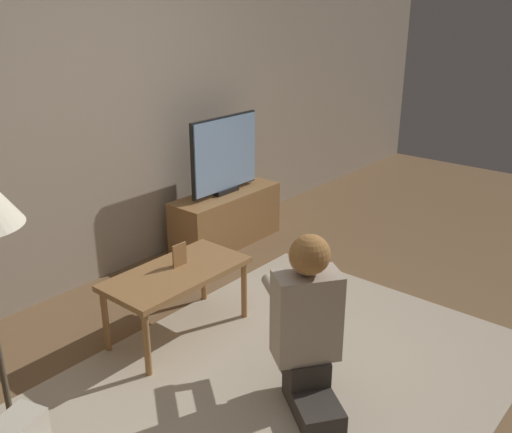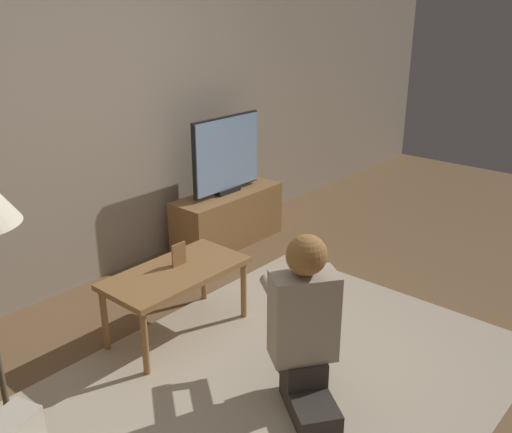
{
  "view_description": "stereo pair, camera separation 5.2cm",
  "coord_description": "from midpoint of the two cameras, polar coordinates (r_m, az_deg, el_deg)",
  "views": [
    {
      "loc": [
        -2.25,
        -1.59,
        2.04
      ],
      "look_at": [
        0.52,
        0.73,
        0.66
      ],
      "focal_mm": 40.0,
      "sensor_mm": 36.0,
      "label": 1
    },
    {
      "loc": [
        -2.22,
        -1.63,
        2.04
      ],
      "look_at": [
        0.52,
        0.73,
        0.66
      ],
      "focal_mm": 40.0,
      "sensor_mm": 36.0,
      "label": 2
    }
  ],
  "objects": [
    {
      "name": "ground_plane",
      "position": [
        3.43,
        3.48,
        -15.6
      ],
      "size": [
        10.0,
        10.0,
        0.0
      ],
      "primitive_type": "plane",
      "color": "brown"
    },
    {
      "name": "wall_back",
      "position": [
        4.25,
        -17.76,
        9.98
      ],
      "size": [
        10.0,
        0.06,
        2.6
      ],
      "color": "tan",
      "rests_on": "ground_plane"
    },
    {
      "name": "rug",
      "position": [
        3.42,
        3.48,
        -15.49
      ],
      "size": [
        2.58,
        2.09,
        0.02
      ],
      "color": "#BCAD93",
      "rests_on": "ground_plane"
    },
    {
      "name": "tv_stand",
      "position": [
        5.0,
        -3.29,
        -0.18
      ],
      "size": [
        1.05,
        0.37,
        0.47
      ],
      "color": "olive",
      "rests_on": "ground_plane"
    },
    {
      "name": "tv",
      "position": [
        4.83,
        -3.45,
        6.17
      ],
      "size": [
        0.76,
        0.08,
        0.66
      ],
      "color": "black",
      "rests_on": "tv_stand"
    },
    {
      "name": "coffee_table",
      "position": [
        3.62,
        -8.33,
        -6.13
      ],
      "size": [
        0.91,
        0.46,
        0.46
      ],
      "color": "olive",
      "rests_on": "ground_plane"
    },
    {
      "name": "person_kneeling",
      "position": [
        2.99,
        4.63,
        -10.11
      ],
      "size": [
        0.64,
        0.75,
        0.95
      ],
      "rotation": [
        0.0,
        0.0,
        2.51
      ],
      "color": "#332D28",
      "rests_on": "rug"
    },
    {
      "name": "picture_frame",
      "position": [
        3.62,
        -8.07,
        -3.82
      ],
      "size": [
        0.11,
        0.01,
        0.15
      ],
      "color": "olive",
      "rests_on": "coffee_table"
    }
  ]
}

